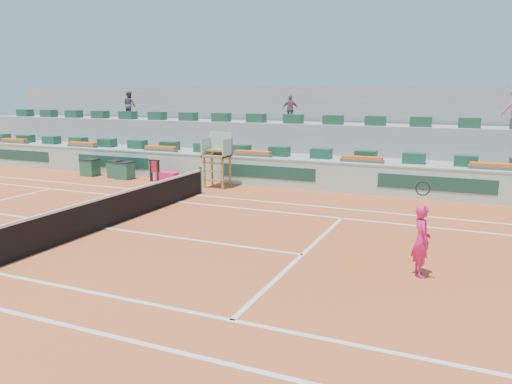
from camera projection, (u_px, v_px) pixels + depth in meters
ground at (105, 228)px, 15.36m from camera, size 90.00×90.00×0.00m
seating_tier_lower at (248, 164)px, 24.86m from camera, size 36.00×4.00×1.20m
seating_tier_upper at (261, 147)px, 26.15m from camera, size 36.00×2.40×2.60m
stadium_back_wall at (272, 127)px, 27.41m from camera, size 36.00×0.40×4.40m
player_bag at (167, 177)px, 23.28m from camera, size 1.02×0.45×0.45m
spectator_left at (129, 105)px, 28.60m from camera, size 0.91×0.81×1.57m
spectator_mid at (290, 109)px, 24.81m from camera, size 0.86×0.52×1.37m
court_lines at (105, 228)px, 15.36m from camera, size 23.89×11.09×0.01m
tennis_net at (104, 212)px, 15.26m from camera, size 0.10×11.97×1.10m
advertising_hoarding at (229, 169)px, 22.86m from camera, size 36.00×0.34×1.26m
umpire_chair at (218, 152)px, 21.79m from camera, size 1.10×0.90×2.40m
seat_row_lower at (240, 149)px, 23.88m from camera, size 32.90×0.60×0.44m
seat_row_upper at (256, 118)px, 25.32m from camera, size 32.90×0.60×0.44m
flower_planters at (205, 151)px, 23.77m from camera, size 26.80×0.36×0.28m
drink_cooler_a at (124, 170)px, 23.97m from camera, size 0.82×0.71×0.84m
drink_cooler_b at (117, 169)px, 24.30m from camera, size 0.77×0.67×0.84m
drink_cooler_c at (90, 167)px, 24.90m from camera, size 0.80×0.69×0.84m
towel_rack at (154, 169)px, 23.25m from camera, size 0.60×0.10×1.03m
tennis_player at (421, 240)px, 11.24m from camera, size 0.60×0.92×2.28m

